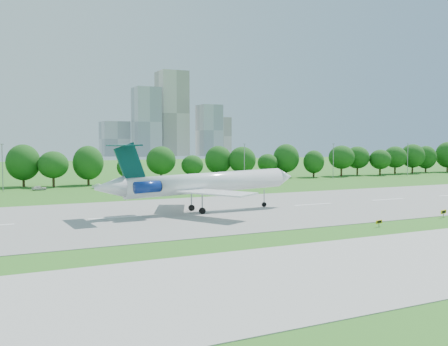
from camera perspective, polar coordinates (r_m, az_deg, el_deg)
ground at (r=83.27m, az=20.38°, el=-5.35°), size 600.00×600.00×0.00m
runway at (r=101.94m, az=10.15°, el=-3.58°), size 400.00×45.00×0.08m
tree_line at (r=160.34m, az=-4.08°, el=1.23°), size 288.40×8.40×10.40m
light_poles at (r=150.14m, az=-3.55°, el=1.13°), size 175.90×0.25×12.19m
skyline at (r=475.34m, az=-6.33°, el=5.63°), size 127.00×52.00×80.00m
airliner at (r=88.84m, az=-3.08°, el=-1.10°), size 39.04×28.47×12.54m
taxi_sign_left at (r=77.64m, az=17.30°, el=-5.36°), size 1.44×0.50×1.02m
taxi_sign_centre at (r=91.18m, az=23.80°, el=-4.09°), size 1.75×0.71×1.25m
service_vehicle_a at (r=140.29m, az=-14.08°, el=-1.47°), size 3.91×2.37×1.22m
service_vehicle_b at (r=139.30m, az=-20.38°, el=-1.62°), size 3.92×2.35×1.25m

